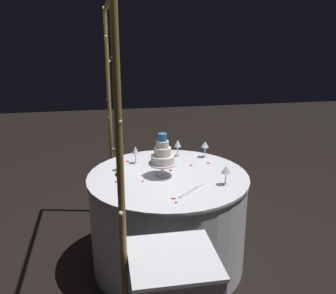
{
  "coord_description": "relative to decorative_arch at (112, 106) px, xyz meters",
  "views": [
    {
      "loc": [
        -2.74,
        0.48,
        1.94
      ],
      "look_at": [
        0.0,
        0.0,
        1.02
      ],
      "focal_mm": 41.25,
      "sensor_mm": 36.0,
      "label": 1
    }
  ],
  "objects": [
    {
      "name": "wine_glass_4",
      "position": [
        0.17,
        -0.05,
        -0.44
      ],
      "size": [
        0.06,
        0.06,
        0.16
      ],
      "color": "silver",
      "rests_on": "main_table"
    },
    {
      "name": "wine_glass_1",
      "position": [
        -0.25,
        -0.79,
        -0.45
      ],
      "size": [
        0.07,
        0.07,
        0.15
      ],
      "color": "silver",
      "rests_on": "main_table"
    },
    {
      "name": "rose_petal_7",
      "position": [
        0.26,
        -0.46,
        -0.56
      ],
      "size": [
        0.04,
        0.04,
        0.0
      ],
      "primitive_type": "ellipsoid",
      "rotation": [
        0.0,
        0.0,
        2.62
      ],
      "color": "red",
      "rests_on": "main_table"
    },
    {
      "name": "rose_petal_4",
      "position": [
        -0.08,
        -0.2,
        -0.56
      ],
      "size": [
        0.03,
        0.03,
        0.0
      ],
      "primitive_type": "ellipsoid",
      "rotation": [
        0.0,
        0.0,
        5.21
      ],
      "color": "red",
      "rests_on": "main_table"
    },
    {
      "name": "rose_petal_5",
      "position": [
        -0.06,
        -0.0,
        -0.56
      ],
      "size": [
        0.03,
        0.03,
        0.0
      ],
      "primitive_type": "ellipsoid",
      "rotation": [
        0.0,
        0.0,
        3.67
      ],
      "color": "red",
      "rests_on": "main_table"
    },
    {
      "name": "wine_glass_2",
      "position": [
        0.36,
        -0.8,
        -0.45
      ],
      "size": [
        0.07,
        0.07,
        0.15
      ],
      "color": "silver",
      "rests_on": "main_table"
    },
    {
      "name": "rose_petal_10",
      "position": [
        0.01,
        -0.03,
        -0.56
      ],
      "size": [
        0.04,
        0.05,
        0.0
      ],
      "primitive_type": "ellipsoid",
      "rotation": [
        0.0,
        0.0,
        4.16
      ],
      "color": "red",
      "rests_on": "main_table"
    },
    {
      "name": "rose_petal_9",
      "position": [
        0.37,
        -0.12,
        -0.56
      ],
      "size": [
        0.03,
        0.04,
        0.0
      ],
      "primitive_type": "ellipsoid",
      "rotation": [
        0.0,
        0.0,
        1.79
      ],
      "color": "red",
      "rests_on": "main_table"
    },
    {
      "name": "rose_petal_6",
      "position": [
        -0.41,
        -0.37,
        -0.56
      ],
      "size": [
        0.03,
        0.04,
        0.0
      ],
      "primitive_type": "ellipsoid",
      "rotation": [
        0.0,
        0.0,
        4.36
      ],
      "color": "red",
      "rests_on": "main_table"
    },
    {
      "name": "decorative_arch",
      "position": [
        0.0,
        0.0,
        0.0
      ],
      "size": [
        2.05,
        0.06,
        2.05
      ],
      "color": "olive",
      "rests_on": "ground"
    },
    {
      "name": "rose_petal_1",
      "position": [
        0.21,
        -0.79,
        -0.56
      ],
      "size": [
        0.04,
        0.04,
        0.0
      ],
      "primitive_type": "ellipsoid",
      "rotation": [
        0.0,
        0.0,
        0.8
      ],
      "color": "red",
      "rests_on": "main_table"
    },
    {
      "name": "rose_petal_8",
      "position": [
        0.19,
        -0.38,
        -0.56
      ],
      "size": [
        0.04,
        0.04,
        0.0
      ],
      "primitive_type": "ellipsoid",
      "rotation": [
        0.0,
        0.0,
        5.18
      ],
      "color": "red",
      "rests_on": "main_table"
    },
    {
      "name": "ground_plane",
      "position": [
        0.0,
        -0.41,
        -1.35
      ],
      "size": [
        12.0,
        12.0,
        0.0
      ],
      "primitive_type": "plane",
      "color": "black"
    },
    {
      "name": "cake_knife",
      "position": [
        -0.3,
        -0.54,
        -0.56
      ],
      "size": [
        0.21,
        0.24,
        0.01
      ],
      "color": "silver",
      "rests_on": "main_table"
    },
    {
      "name": "wine_glass_0",
      "position": [
        0.31,
        -0.18,
        -0.45
      ],
      "size": [
        0.06,
        0.06,
        0.15
      ],
      "color": "silver",
      "rests_on": "main_table"
    },
    {
      "name": "rose_petal_0",
      "position": [
        0.18,
        -0.63,
        -0.56
      ],
      "size": [
        0.04,
        0.04,
        0.0
      ],
      "primitive_type": "ellipsoid",
      "rotation": [
        0.0,
        0.0,
        3.94
      ],
      "color": "red",
      "rests_on": "main_table"
    },
    {
      "name": "wine_glass_3",
      "position": [
        0.43,
        -0.57,
        -0.45
      ],
      "size": [
        0.06,
        0.06,
        0.15
      ],
      "color": "silver",
      "rests_on": "main_table"
    },
    {
      "name": "tiered_cake",
      "position": [
        -0.0,
        -0.36,
        -0.39
      ],
      "size": [
        0.22,
        0.22,
        0.34
      ],
      "color": "silver",
      "rests_on": "main_table"
    },
    {
      "name": "rose_petal_3",
      "position": [
        -0.48,
        -0.38,
        -0.56
      ],
      "size": [
        0.03,
        0.03,
        0.0
      ],
      "primitive_type": "ellipsoid",
      "rotation": [
        0.0,
        0.0,
        5.86
      ],
      "color": "red",
      "rests_on": "main_table"
    },
    {
      "name": "main_table",
      "position": [
        0.0,
        -0.41,
        -0.96
      ],
      "size": [
        1.26,
        1.26,
        0.79
      ],
      "color": "white",
      "rests_on": "ground"
    },
    {
      "name": "rose_petal_2",
      "position": [
        0.1,
        -0.44,
        -0.56
      ],
      "size": [
        0.04,
        0.03,
        0.0
      ],
      "primitive_type": "ellipsoid",
      "rotation": [
        0.0,
        0.0,
        3.02
      ],
      "color": "red",
      "rests_on": "main_table"
    }
  ]
}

